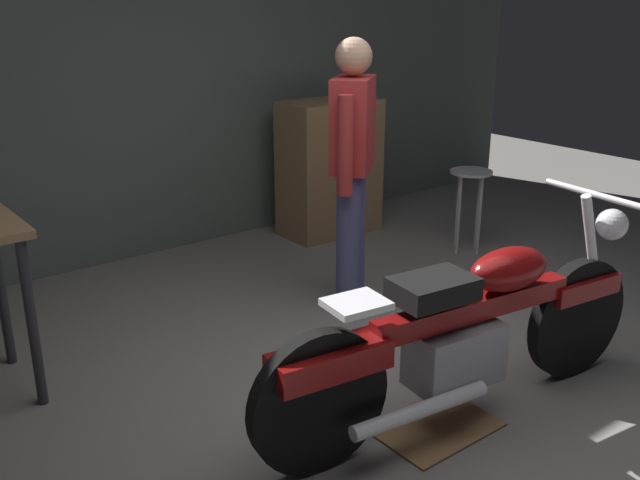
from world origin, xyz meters
TOP-DOWN VIEW (x-y plane):
  - ground_plane at (0.00, 0.00)m, footprint 12.00×12.00m
  - back_wall at (0.00, 2.80)m, footprint 8.00×0.12m
  - motorcycle at (0.16, -0.25)m, footprint 2.18×0.61m
  - person_standing at (0.59, 1.08)m, footprint 0.46×0.41m
  - shop_stool at (1.94, 1.27)m, footprint 0.32×0.32m
  - wooden_dresser at (1.40, 2.30)m, footprint 0.80×0.47m
  - drip_tray at (-0.02, -0.24)m, footprint 0.56×0.40m

SIDE VIEW (x-z plane):
  - ground_plane at x=0.00m, z-range 0.00..0.00m
  - drip_tray at x=-0.02m, z-range 0.00..0.01m
  - motorcycle at x=0.16m, z-range -0.05..0.95m
  - shop_stool at x=1.94m, z-range 0.18..0.82m
  - wooden_dresser at x=1.40m, z-range 0.00..1.10m
  - person_standing at x=0.59m, z-range 0.09..1.76m
  - back_wall at x=0.00m, z-range 0.00..3.10m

